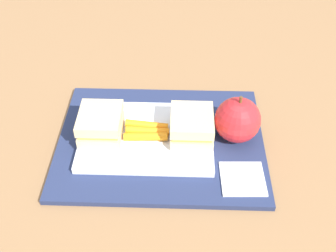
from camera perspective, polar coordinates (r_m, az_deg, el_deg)
ground_plane at (r=0.74m, az=-0.97°, el=-2.35°), size 2.40×2.40×0.00m
lunchbag_mat at (r=0.73m, az=-0.97°, el=-2.08°), size 0.36×0.28×0.01m
food_tray at (r=0.73m, az=-2.95°, el=-1.42°), size 0.23×0.17×0.01m
sandwich_half_left at (r=0.72m, az=-9.24°, el=0.32°), size 0.07×0.08×0.04m
sandwich_half_right at (r=0.71m, az=3.28°, el=0.05°), size 0.07×0.08×0.04m
carrot_sticks_bundle at (r=0.72m, az=-2.97°, el=-0.69°), size 0.08×0.04×0.02m
apple at (r=0.72m, az=9.54°, el=0.82°), size 0.08×0.08×0.09m
paper_napkin at (r=0.68m, az=10.22°, el=-7.14°), size 0.07×0.07×0.00m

